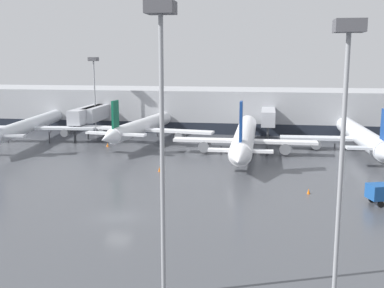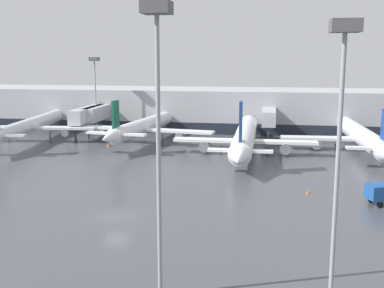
{
  "view_description": "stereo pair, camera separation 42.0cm",
  "coord_description": "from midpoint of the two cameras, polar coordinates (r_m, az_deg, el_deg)",
  "views": [
    {
      "loc": [
        14.83,
        -45.51,
        16.35
      ],
      "look_at": [
        3.63,
        26.1,
        3.0
      ],
      "focal_mm": 45.0,
      "sensor_mm": 36.0,
      "label": 1
    },
    {
      "loc": [
        15.25,
        -45.44,
        16.35
      ],
      "look_at": [
        3.63,
        26.1,
        3.0
      ],
      "focal_mm": 45.0,
      "sensor_mm": 36.0,
      "label": 2
    }
  ],
  "objects": [
    {
      "name": "apron_light_mast_2",
      "position": [
        31.42,
        17.74,
        6.76
      ],
      "size": [
        1.8,
        1.8,
        18.54
      ],
      "color": "gray",
      "rests_on": "ground_plane"
    },
    {
      "name": "ground_plane",
      "position": [
        50.61,
        -8.68,
        -8.54
      ],
      "size": [
        320.0,
        320.0,
        0.0
      ],
      "primitive_type": "plane",
      "color": "#424449"
    },
    {
      "name": "parked_jet_5",
      "position": [
        90.22,
        -5.91,
        2.03
      ],
      "size": [
        27.85,
        31.57,
        9.11
      ],
      "rotation": [
        0.0,
        0.0,
        1.43
      ],
      "color": "silver",
      "rests_on": "ground_plane"
    },
    {
      "name": "traffic_cone_2",
      "position": [
        59.55,
        13.78,
        -5.49
      ],
      "size": [
        0.37,
        0.37,
        0.65
      ],
      "color": "orange",
      "rests_on": "ground_plane"
    },
    {
      "name": "apron_light_mast_0",
      "position": [
        102.29,
        -11.33,
        8.28
      ],
      "size": [
        1.8,
        1.8,
        16.04
      ],
      "color": "gray",
      "rests_on": "ground_plane"
    },
    {
      "name": "apron_light_mast_1",
      "position": [
        30.97,
        -3.72,
        8.65
      ],
      "size": [
        1.8,
        1.8,
        19.7
      ],
      "color": "gray",
      "rests_on": "ground_plane"
    },
    {
      "name": "parked_jet_0",
      "position": [
        80.84,
        6.42,
        0.79
      ],
      "size": [
        23.95,
        39.76,
        10.18
      ],
      "rotation": [
        0.0,
        0.0,
        1.58
      ],
      "color": "white",
      "rests_on": "ground_plane"
    },
    {
      "name": "parked_jet_4",
      "position": [
        88.87,
        19.51,
        0.92
      ],
      "size": [
        27.55,
        39.88,
        8.72
      ],
      "rotation": [
        0.0,
        0.0,
        1.62
      ],
      "color": "silver",
      "rests_on": "ground_plane"
    },
    {
      "name": "traffic_cone_4",
      "position": [
        69.0,
        -3.73,
        -2.99
      ],
      "size": [
        0.37,
        0.37,
        0.7
      ],
      "color": "orange",
      "rests_on": "ground_plane"
    },
    {
      "name": "terminal_building",
      "position": [
        109.02,
        1.18,
        4.19
      ],
      "size": [
        160.0,
        29.85,
        9.0
      ],
      "color": "#9EA0A5",
      "rests_on": "ground_plane"
    },
    {
      "name": "parked_jet_1",
      "position": [
        96.79,
        -18.48,
        2.14
      ],
      "size": [
        25.31,
        38.17,
        9.82
      ],
      "rotation": [
        0.0,
        0.0,
        1.66
      ],
      "color": "silver",
      "rests_on": "ground_plane"
    },
    {
      "name": "traffic_cone_0",
      "position": [
        89.02,
        -9.78,
        -0.09
      ],
      "size": [
        0.45,
        0.45,
        0.65
      ],
      "color": "orange",
      "rests_on": "ground_plane"
    }
  ]
}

